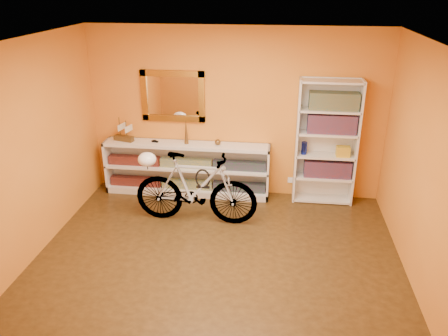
# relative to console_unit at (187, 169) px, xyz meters

# --- Properties ---
(floor) EXTENTS (4.50, 4.00, 0.01)m
(floor) POSITION_rel_console_unit_xyz_m (0.74, -1.81, -0.43)
(floor) COLOR #33220E
(floor) RESTS_ON ground
(ceiling) EXTENTS (4.50, 4.00, 0.01)m
(ceiling) POSITION_rel_console_unit_xyz_m (0.74, -1.81, 2.18)
(ceiling) COLOR silver
(ceiling) RESTS_ON ground
(back_wall) EXTENTS (4.50, 0.01, 2.60)m
(back_wall) POSITION_rel_console_unit_xyz_m (0.74, 0.19, 0.88)
(back_wall) COLOR orange
(back_wall) RESTS_ON ground
(left_wall) EXTENTS (0.01, 4.00, 2.60)m
(left_wall) POSITION_rel_console_unit_xyz_m (-1.51, -1.81, 0.88)
(left_wall) COLOR orange
(left_wall) RESTS_ON ground
(right_wall) EXTENTS (0.01, 4.00, 2.60)m
(right_wall) POSITION_rel_console_unit_xyz_m (3.00, -1.81, 0.88)
(right_wall) COLOR orange
(right_wall) RESTS_ON ground
(gilt_mirror) EXTENTS (0.98, 0.06, 0.78)m
(gilt_mirror) POSITION_rel_console_unit_xyz_m (-0.21, 0.15, 1.12)
(gilt_mirror) COLOR #91661A
(gilt_mirror) RESTS_ON back_wall
(wall_socket) EXTENTS (0.09, 0.02, 0.09)m
(wall_socket) POSITION_rel_console_unit_xyz_m (1.64, 0.17, -0.17)
(wall_socket) COLOR silver
(wall_socket) RESTS_ON back_wall
(console_unit) EXTENTS (2.60, 0.35, 0.85)m
(console_unit) POSITION_rel_console_unit_xyz_m (0.00, 0.00, 0.00)
(console_unit) COLOR silver
(console_unit) RESTS_ON floor
(cd_row_lower) EXTENTS (2.50, 0.13, 0.14)m
(cd_row_lower) POSITION_rel_console_unit_xyz_m (0.00, -0.02, -0.26)
(cd_row_lower) COLOR black
(cd_row_lower) RESTS_ON console_unit
(cd_row_upper) EXTENTS (2.50, 0.13, 0.14)m
(cd_row_upper) POSITION_rel_console_unit_xyz_m (0.00, -0.02, 0.11)
(cd_row_upper) COLOR navy
(cd_row_upper) RESTS_ON console_unit
(model_ship) EXTENTS (0.34, 0.19, 0.38)m
(model_ship) POSITION_rel_console_unit_xyz_m (-0.99, 0.00, 0.61)
(model_ship) COLOR #3E2A11
(model_ship) RESTS_ON console_unit
(toy_car) EXTENTS (0.00, 0.00, 0.00)m
(toy_car) POSITION_rel_console_unit_xyz_m (-0.49, 0.00, 0.43)
(toy_car) COLOR black
(toy_car) RESTS_ON console_unit
(bronze_ornament) EXTENTS (0.07, 0.07, 0.39)m
(bronze_ornament) POSITION_rel_console_unit_xyz_m (0.01, 0.00, 0.62)
(bronze_ornament) COLOR brown
(bronze_ornament) RESTS_ON console_unit
(decorative_orb) EXTENTS (0.09, 0.09, 0.09)m
(decorative_orb) POSITION_rel_console_unit_xyz_m (0.50, 0.00, 0.47)
(decorative_orb) COLOR brown
(decorative_orb) RESTS_ON console_unit
(bookcase) EXTENTS (0.90, 0.30, 1.90)m
(bookcase) POSITION_rel_console_unit_xyz_m (2.12, 0.03, 0.52)
(bookcase) COLOR silver
(bookcase) RESTS_ON floor
(book_row_a) EXTENTS (0.70, 0.22, 0.26)m
(book_row_a) POSITION_rel_console_unit_xyz_m (2.17, 0.03, 0.12)
(book_row_a) COLOR maroon
(book_row_a) RESTS_ON bookcase
(book_row_b) EXTENTS (0.70, 0.22, 0.28)m
(book_row_b) POSITION_rel_console_unit_xyz_m (2.17, 0.03, 0.83)
(book_row_b) COLOR maroon
(book_row_b) RESTS_ON bookcase
(book_row_c) EXTENTS (0.70, 0.22, 0.25)m
(book_row_c) POSITION_rel_console_unit_xyz_m (2.17, 0.03, 1.16)
(book_row_c) COLOR #1B5560
(book_row_c) RESTS_ON bookcase
(travel_mug) EXTENTS (0.08, 0.08, 0.19)m
(travel_mug) POSITION_rel_console_unit_xyz_m (1.81, 0.01, 0.43)
(travel_mug) COLOR navy
(travel_mug) RESTS_ON bookcase
(red_tin) EXTENTS (0.15, 0.15, 0.16)m
(red_tin) POSITION_rel_console_unit_xyz_m (1.92, 0.06, 1.12)
(red_tin) COLOR maroon
(red_tin) RESTS_ON bookcase
(yellow_bag) EXTENTS (0.20, 0.14, 0.15)m
(yellow_bag) POSITION_rel_console_unit_xyz_m (2.37, -0.01, 0.42)
(yellow_bag) COLOR gold
(yellow_bag) RESTS_ON bookcase
(bicycle) EXTENTS (0.49, 1.77, 1.03)m
(bicycle) POSITION_rel_console_unit_xyz_m (0.31, -0.87, 0.09)
(bicycle) COLOR silver
(bicycle) RESTS_ON floor
(helmet) EXTENTS (0.26, 0.24, 0.19)m
(helmet) POSITION_rel_console_unit_xyz_m (-0.36, -0.86, 0.49)
(helmet) COLOR white
(helmet) RESTS_ON bicycle
(u_lock) EXTENTS (0.21, 0.02, 0.21)m
(u_lock) POSITION_rel_console_unit_xyz_m (0.42, -0.87, 0.25)
(u_lock) COLOR black
(u_lock) RESTS_ON bicycle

